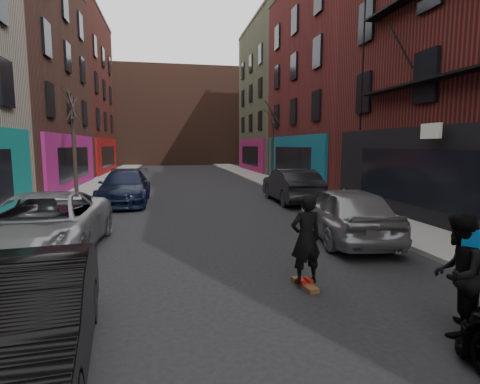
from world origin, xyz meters
name	(u,v)px	position (x,y,z in m)	size (l,w,h in m)	color
sidewalk_left	(110,178)	(-6.25, 30.00, 0.07)	(2.50, 84.00, 0.13)	gray
sidewalk_right	(254,176)	(6.25, 30.00, 0.07)	(2.50, 84.00, 0.13)	gray
buildings_right	(441,51)	(13.50, 16.00, 8.00)	(12.00, 56.00, 16.00)	#472A1E
building_far	(176,118)	(0.00, 56.00, 7.00)	(40.00, 10.00, 14.00)	#47281E
tree_left_far	(73,135)	(-6.20, 18.00, 3.38)	(2.00, 2.00, 6.50)	black
tree_right_far	(272,136)	(6.20, 24.00, 3.53)	(2.00, 2.00, 6.80)	black
parked_left_mid	(21,323)	(-3.20, 1.79, 0.72)	(1.53, 4.39, 1.45)	black
parked_left_far	(43,226)	(-4.60, 7.23, 0.81)	(2.68, 5.81, 1.61)	gray
parked_left_end	(125,187)	(-3.51, 15.95, 0.81)	(2.26, 5.57, 1.62)	black
parked_right_far	(346,213)	(3.79, 7.37, 0.82)	(1.95, 4.84, 1.65)	gray
parked_right_end	(291,185)	(4.60, 14.82, 0.84)	(1.79, 5.13, 1.69)	black
skateboard	(305,285)	(1.23, 3.97, 0.05)	(0.22, 0.80, 0.10)	brown
skateboarder	(306,239)	(1.23, 3.97, 1.00)	(0.66, 0.43, 1.80)	black
pedestrian	(458,273)	(2.81, 1.80, 0.93)	(1.14, 1.11, 1.85)	black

